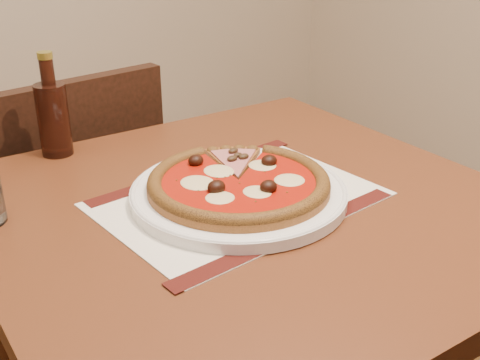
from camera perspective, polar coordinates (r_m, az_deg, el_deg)
name	(u,v)px	position (r m, az deg, el deg)	size (l,w,h in m)	color
table	(247,257)	(0.99, 0.71, -7.28)	(0.85, 0.85, 0.75)	#622C17
chair_far	(71,220)	(1.50, -15.73, -3.63)	(0.43, 0.43, 0.85)	black
placemat	(239,199)	(0.95, -0.12, -1.82)	(0.42, 0.30, 0.00)	silver
plate	(239,193)	(0.94, -0.12, -1.28)	(0.34, 0.34, 0.02)	white
pizza	(239,182)	(0.94, -0.12, -0.20)	(0.29, 0.29, 0.04)	#9C5425
ham_slice	(240,159)	(1.03, -0.01, 1.98)	(0.11, 0.13, 0.02)	#9C5425
bottle	(53,116)	(1.15, -17.31, 5.85)	(0.06, 0.06, 0.19)	#37160D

